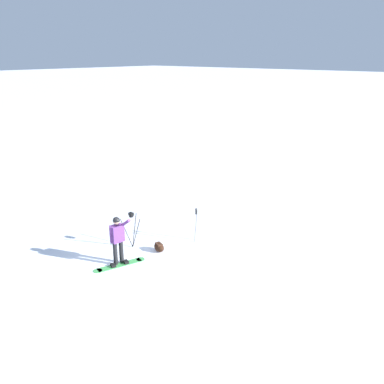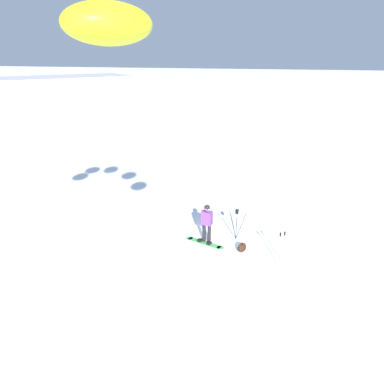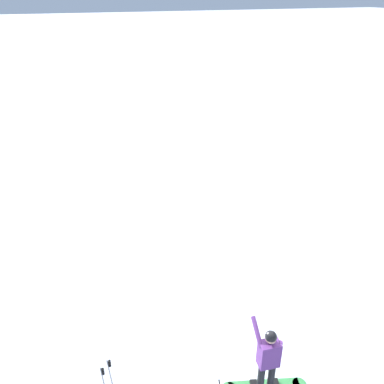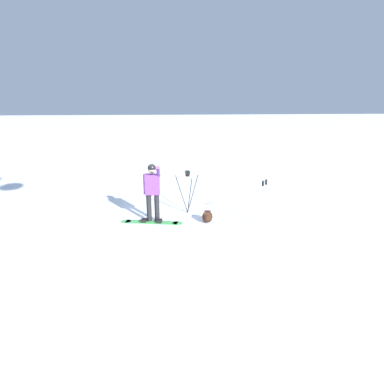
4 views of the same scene
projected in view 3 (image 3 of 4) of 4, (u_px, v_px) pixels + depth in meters
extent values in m
plane|color=white|center=(255.00, 368.00, 8.61)|extent=(300.00, 300.00, 0.00)
cylinder|color=black|center=(261.00, 379.00, 7.91)|extent=(0.14, 0.14, 0.79)
cylinder|color=black|center=(271.00, 377.00, 7.96)|extent=(0.14, 0.14, 0.79)
cube|color=#592D72|center=(269.00, 354.00, 7.63)|extent=(0.44, 0.32, 0.56)
sphere|color=tan|center=(271.00, 338.00, 7.44)|extent=(0.21, 0.21, 0.21)
sphere|color=black|center=(271.00, 337.00, 7.43)|extent=(0.22, 0.22, 0.22)
cylinder|color=#592D72|center=(257.00, 331.00, 7.63)|extent=(0.17, 0.52, 0.39)
cylinder|color=#592D72|center=(279.00, 353.00, 7.66)|extent=(0.09, 0.09, 0.56)
cylinder|color=#3F994C|center=(299.00, 384.00, 8.26)|extent=(0.28, 0.28, 0.02)
cube|color=black|center=(275.00, 383.00, 8.21)|extent=(0.20, 0.23, 0.08)
cylinder|color=gray|center=(112.00, 383.00, 7.58)|extent=(0.11, 0.09, 1.22)
cylinder|color=black|center=(110.00, 363.00, 7.34)|extent=(0.05, 0.05, 0.14)
cylinder|color=black|center=(103.00, 371.00, 7.19)|extent=(0.05, 0.05, 0.14)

